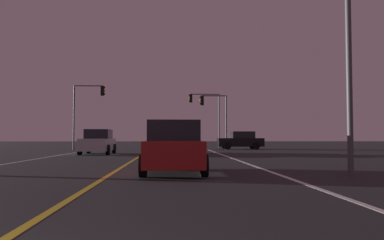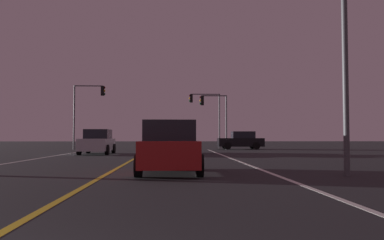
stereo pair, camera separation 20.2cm
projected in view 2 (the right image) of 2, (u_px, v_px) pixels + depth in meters
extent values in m
cube|color=silver|center=(251.00, 166.00, 15.77)|extent=(0.16, 39.65, 0.01)
cube|color=gold|center=(121.00, 166.00, 15.52)|extent=(0.16, 39.65, 0.01)
cylinder|color=black|center=(167.00, 148.00, 28.62)|extent=(0.22, 0.68, 0.68)
cylinder|color=black|center=(191.00, 148.00, 28.71)|extent=(0.22, 0.68, 0.68)
cylinder|color=black|center=(166.00, 149.00, 25.93)|extent=(0.22, 0.68, 0.68)
cylinder|color=black|center=(193.00, 149.00, 26.01)|extent=(0.22, 0.68, 0.68)
cube|color=silver|center=(179.00, 144.00, 27.33)|extent=(1.80, 4.30, 0.80)
cube|color=black|center=(179.00, 134.00, 27.11)|extent=(1.60, 2.10, 0.64)
cube|color=red|center=(171.00, 143.00, 25.21)|extent=(0.24, 0.08, 0.16)
cube|color=red|center=(189.00, 143.00, 25.27)|extent=(0.24, 0.08, 0.16)
cylinder|color=black|center=(228.00, 146.00, 35.87)|extent=(0.68, 0.22, 0.68)
cylinder|color=black|center=(225.00, 145.00, 37.66)|extent=(0.68, 0.22, 0.68)
cylinder|color=black|center=(256.00, 146.00, 36.00)|extent=(0.68, 0.22, 0.68)
cylinder|color=black|center=(252.00, 145.00, 37.79)|extent=(0.68, 0.22, 0.68)
cube|color=black|center=(240.00, 142.00, 36.84)|extent=(4.30, 1.80, 0.80)
cube|color=black|center=(243.00, 135.00, 36.89)|extent=(2.10, 1.60, 0.64)
cube|color=red|center=(264.00, 141.00, 36.35)|extent=(0.08, 0.24, 0.16)
cube|color=red|center=(261.00, 141.00, 37.55)|extent=(0.08, 0.24, 0.16)
cylinder|color=black|center=(107.00, 150.00, 25.04)|extent=(0.22, 0.68, 0.68)
cylinder|color=black|center=(79.00, 150.00, 24.95)|extent=(0.22, 0.68, 0.68)
cylinder|color=black|center=(114.00, 149.00, 27.73)|extent=(0.22, 0.68, 0.68)
cylinder|color=black|center=(88.00, 149.00, 27.65)|extent=(0.22, 0.68, 0.68)
cube|color=#B7BABF|center=(97.00, 145.00, 26.36)|extent=(1.80, 4.30, 0.80)
cube|color=black|center=(98.00, 134.00, 26.64)|extent=(1.60, 2.10, 0.64)
cube|color=red|center=(111.00, 143.00, 28.48)|extent=(0.24, 0.08, 0.16)
cube|color=red|center=(95.00, 143.00, 28.43)|extent=(0.24, 0.08, 0.16)
cylinder|color=black|center=(145.00, 160.00, 13.98)|extent=(0.22, 0.68, 0.68)
cylinder|color=black|center=(195.00, 160.00, 14.06)|extent=(0.22, 0.68, 0.68)
cylinder|color=black|center=(138.00, 166.00, 11.28)|extent=(0.22, 0.68, 0.68)
cylinder|color=black|center=(200.00, 165.00, 11.37)|extent=(0.22, 0.68, 0.68)
cube|color=maroon|center=(170.00, 153.00, 12.69)|extent=(1.80, 4.30, 0.80)
cube|color=black|center=(170.00, 131.00, 12.47)|extent=(1.60, 2.10, 0.64)
cube|color=red|center=(147.00, 152.00, 10.57)|extent=(0.24, 0.08, 0.16)
cube|color=red|center=(191.00, 152.00, 10.62)|extent=(0.24, 0.08, 0.16)
cylinder|color=#4C4C51|center=(226.00, 122.00, 36.25)|extent=(0.14, 0.14, 5.11)
cylinder|color=#4C4C51|center=(214.00, 96.00, 36.31)|extent=(2.26, 0.10, 0.10)
cube|color=black|center=(202.00, 100.00, 36.23)|extent=(0.28, 0.36, 0.90)
sphere|color=#3A0605|center=(201.00, 97.00, 36.24)|extent=(0.20, 0.20, 0.20)
sphere|color=orange|center=(201.00, 100.00, 36.22)|extent=(0.20, 0.20, 0.20)
sphere|color=#063816|center=(201.00, 104.00, 36.21)|extent=(0.20, 0.20, 0.20)
cylinder|color=#4C4C51|center=(74.00, 117.00, 35.60)|extent=(0.14, 0.14, 5.96)
cylinder|color=#4C4C51|center=(89.00, 86.00, 35.79)|extent=(2.58, 0.10, 0.10)
cube|color=black|center=(103.00, 91.00, 35.83)|extent=(0.28, 0.36, 0.90)
sphere|color=#3A0605|center=(104.00, 88.00, 35.85)|extent=(0.20, 0.20, 0.20)
sphere|color=orange|center=(104.00, 91.00, 35.84)|extent=(0.20, 0.20, 0.20)
sphere|color=#063816|center=(104.00, 94.00, 35.82)|extent=(0.20, 0.20, 0.20)
cylinder|color=#4C4C51|center=(219.00, 121.00, 41.76)|extent=(0.14, 0.14, 5.86)
cylinder|color=#4C4C51|center=(205.00, 94.00, 41.81)|extent=(3.04, 0.10, 0.10)
cube|color=black|center=(191.00, 98.00, 41.72)|extent=(0.28, 0.36, 0.90)
sphere|color=#3A0605|center=(190.00, 96.00, 41.72)|extent=(0.20, 0.20, 0.20)
sphere|color=orange|center=(190.00, 98.00, 41.71)|extent=(0.20, 0.20, 0.20)
sphere|color=#063816|center=(190.00, 101.00, 41.70)|extent=(0.20, 0.20, 0.20)
cylinder|color=#4C4C51|center=(345.00, 43.00, 11.93)|extent=(0.18, 0.18, 8.21)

